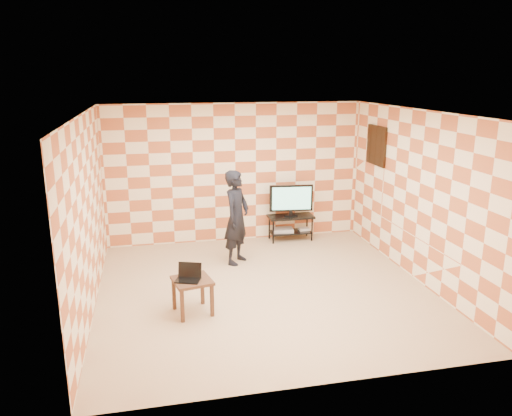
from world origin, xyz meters
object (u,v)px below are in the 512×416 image
Objects in this scene: side_table at (192,285)px; person at (237,217)px; tv_stand at (291,222)px; tv at (291,199)px.

person reaches higher than side_table.
side_table is 0.36× the size of person.
person reaches higher than tv_stand.
person is (0.94, 1.77, 0.41)m from side_table.
tv is (0.00, -0.00, 0.48)m from tv_stand.
person is at bearing -142.07° from tv.
tv is at bearing -15.35° from person.
tv reaches higher than side_table.
side_table is at bearing -128.60° from tv.
person is (-1.26, -0.98, -0.02)m from tv.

